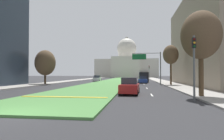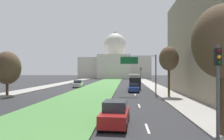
# 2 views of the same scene
# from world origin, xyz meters

# --- Properties ---
(ground_plane) EXTENTS (260.00, 260.00, 0.00)m
(ground_plane) POSITION_xyz_m (0.00, 56.36, 0.00)
(ground_plane) COLOR #2B2B2D
(grass_median) EXTENTS (8.42, 101.45, 0.14)m
(grass_median) POSITION_xyz_m (0.00, 50.73, 0.07)
(grass_median) COLOR #4C8442
(grass_median) RESTS_ON ground_plane
(median_curb_nose) EXTENTS (7.58, 0.50, 0.04)m
(median_curb_nose) POSITION_xyz_m (0.00, 7.06, 0.16)
(median_curb_nose) COLOR gold
(median_curb_nose) RESTS_ON grass_median
(lane_dashes_right) EXTENTS (0.16, 77.46, 0.01)m
(lane_dashes_right) POSITION_xyz_m (7.72, 44.22, 0.00)
(lane_dashes_right) COLOR silver
(lane_dashes_right) RESTS_ON ground_plane
(sidewalk_left) EXTENTS (4.00, 101.45, 0.15)m
(sidewalk_left) POSITION_xyz_m (-13.22, 45.09, 0.07)
(sidewalk_left) COLOR #9E9991
(sidewalk_left) RESTS_ON ground_plane
(sidewalk_right) EXTENTS (4.00, 101.45, 0.15)m
(sidewalk_right) POSITION_xyz_m (13.22, 45.09, 0.07)
(sidewalk_right) COLOR #9E9991
(sidewalk_right) RESTS_ON ground_plane
(midrise_block_right) EXTENTS (13.22, 29.08, 16.67)m
(midrise_block_right) POSITION_xyz_m (21.83, 27.90, 8.34)
(midrise_block_right) COLOR gray
(midrise_block_right) RESTS_ON ground_plane
(capitol_building) EXTENTS (37.74, 26.11, 25.90)m
(capitol_building) POSITION_xyz_m (0.00, 111.89, 8.05)
(capitol_building) COLOR beige
(capitol_building) RESTS_ON ground_plane
(traffic_light_near_right) EXTENTS (0.28, 0.35, 5.20)m
(traffic_light_near_right) POSITION_xyz_m (10.72, 7.15, 3.31)
(traffic_light_near_right) COLOR #515456
(traffic_light_near_right) RESTS_ON ground_plane
(traffic_light_far_right) EXTENTS (0.28, 0.35, 5.20)m
(traffic_light_far_right) POSITION_xyz_m (10.72, 60.77, 3.31)
(traffic_light_far_right) COLOR #515456
(traffic_light_far_right) RESTS_ON ground_plane
(overhead_guide_sign) EXTENTS (5.70, 0.20, 6.50)m
(overhead_guide_sign) POSITION_xyz_m (8.77, 29.78, 4.66)
(overhead_guide_sign) COLOR #515456
(overhead_guide_sign) RESTS_ON ground_plane
(street_tree_right_near) EXTENTS (3.54, 3.54, 7.91)m
(street_tree_right_near) POSITION_xyz_m (12.02, 9.55, 5.64)
(street_tree_right_near) COLOR #4C3823
(street_tree_right_near) RESTS_ON ground_plane
(street_tree_left_mid) EXTENTS (4.10, 4.10, 6.96)m
(street_tree_left_mid) POSITION_xyz_m (-12.17, 27.58, 4.38)
(street_tree_left_mid) COLOR #4C3823
(street_tree_left_mid) RESTS_ON ground_plane
(street_tree_right_mid) EXTENTS (2.86, 2.86, 7.55)m
(street_tree_right_mid) POSITION_xyz_m (12.55, 27.83, 5.70)
(street_tree_right_mid) COLOR #4C3823
(street_tree_right_mid) RESTS_ON ground_plane
(sedan_lead_stopped) EXTENTS (2.13, 4.27, 1.76)m
(sedan_lead_stopped) POSITION_xyz_m (5.48, 11.61, 0.82)
(sedan_lead_stopped) COLOR maroon
(sedan_lead_stopped) RESTS_ON ground_plane
(sedan_midblock) EXTENTS (2.04, 4.21, 1.63)m
(sedan_midblock) POSITION_xyz_m (7.56, 35.33, 0.77)
(sedan_midblock) COLOR navy
(sedan_midblock) RESTS_ON ground_plane
(sedan_distant) EXTENTS (2.21, 4.32, 1.73)m
(sedan_distant) POSITION_xyz_m (-5.19, 45.26, 0.81)
(sedan_distant) COLOR silver
(sedan_distant) RESTS_ON ground_plane
(box_truck_delivery) EXTENTS (2.40, 6.40, 3.20)m
(box_truck_delivery) POSITION_xyz_m (7.99, 41.51, 1.68)
(box_truck_delivery) COLOR black
(box_truck_delivery) RESTS_ON ground_plane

